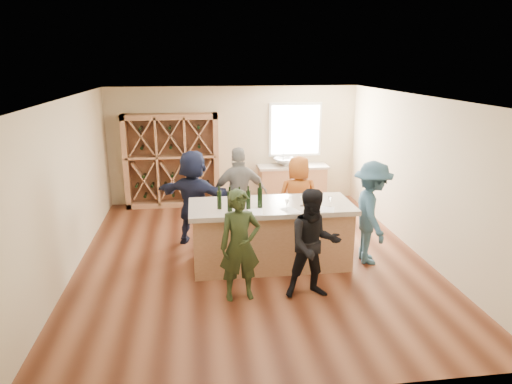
{
  "coord_description": "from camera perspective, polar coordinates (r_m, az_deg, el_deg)",
  "views": [
    {
      "loc": [
        -0.91,
        -7.44,
        3.38
      ],
      "look_at": [
        0.1,
        0.2,
        1.15
      ],
      "focal_mm": 32.0,
      "sensor_mm": 36.0,
      "label": 1
    }
  ],
  "objects": [
    {
      "name": "sink",
      "position": [
        11.1,
        3.6,
        3.79
      ],
      "size": [
        0.54,
        0.54,
        0.19
      ],
      "primitive_type": "imported",
      "color": "silver",
      "rests_on": "back_counter_top"
    },
    {
      "name": "back_counter_top",
      "position": [
        11.17,
        4.6,
        3.2
      ],
      "size": [
        1.7,
        0.62,
        0.06
      ],
      "primitive_type": "cube",
      "color": "#B4A593",
      "rests_on": "back_counter_base"
    },
    {
      "name": "person_near_right",
      "position": [
        6.68,
        7.23,
        -6.51
      ],
      "size": [
        0.8,
        0.45,
        1.64
      ],
      "primitive_type": "imported",
      "rotation": [
        0.0,
        0.0,
        0.01
      ],
      "color": "black",
      "rests_on": "floor"
    },
    {
      "name": "tasting_counter_base",
      "position": [
        7.78,
        1.86,
        -5.6
      ],
      "size": [
        2.6,
        1.0,
        1.0
      ],
      "primitive_type": "cube",
      "color": "#AB7751",
      "rests_on": "floor"
    },
    {
      "name": "wine_bottle_c",
      "position": [
        7.34,
        -2.08,
        -0.99
      ],
      "size": [
        0.07,
        0.07,
        0.28
      ],
      "primitive_type": "cylinder",
      "rotation": [
        0.0,
        0.0,
        0.04
      ],
      "color": "black",
      "rests_on": "tasting_counter_top"
    },
    {
      "name": "faucet",
      "position": [
        11.26,
        3.43,
        4.27
      ],
      "size": [
        0.02,
        0.02,
        0.3
      ],
      "primitive_type": "cylinder",
      "color": "silver",
      "rests_on": "back_counter_top"
    },
    {
      "name": "ceiling",
      "position": [
        7.51,
        -0.57,
        12.1
      ],
      "size": [
        6.0,
        7.0,
        0.1
      ],
      "primitive_type": "cube",
      "color": "white",
      "rests_on": "ground"
    },
    {
      "name": "wall_front",
      "position": [
        4.46,
        5.15,
        -10.28
      ],
      "size": [
        6.0,
        0.1,
        2.8
      ],
      "primitive_type": "cube",
      "color": "beige",
      "rests_on": "ground"
    },
    {
      "name": "wine_glass_c",
      "position": [
        7.32,
        7.58,
        -1.62
      ],
      "size": [
        0.08,
        0.08,
        0.17
      ],
      "primitive_type": "cone",
      "rotation": [
        0.0,
        0.0,
        0.26
      ],
      "color": "white",
      "rests_on": "tasting_counter_top"
    },
    {
      "name": "wine_glass_e",
      "position": [
        7.51,
        9.23,
        -1.27
      ],
      "size": [
        0.08,
        0.08,
        0.16
      ],
      "primitive_type": "cone",
      "rotation": [
        0.0,
        0.0,
        -0.36
      ],
      "color": "white",
      "rests_on": "tasting_counter_top"
    },
    {
      "name": "person_far_right",
      "position": [
        8.78,
        5.29,
        -0.81
      ],
      "size": [
        0.82,
        0.54,
        1.66
      ],
      "primitive_type": "imported",
      "rotation": [
        0.0,
        0.0,
        3.13
      ],
      "color": "#994C19",
      "rests_on": "floor"
    },
    {
      "name": "wine_glass_d",
      "position": [
        7.49,
        5.77,
        -1.07
      ],
      "size": [
        0.08,
        0.08,
        0.19
      ],
      "primitive_type": "cone",
      "rotation": [
        0.0,
        0.0,
        0.07
      ],
      "color": "white",
      "rests_on": "tasting_counter_top"
    },
    {
      "name": "wine_bottle_a",
      "position": [
        7.32,
        -4.61,
        -1.0
      ],
      "size": [
        0.09,
        0.09,
        0.3
      ],
      "primitive_type": "cylinder",
      "rotation": [
        0.0,
        0.0,
        0.17
      ],
      "color": "black",
      "rests_on": "tasting_counter_top"
    },
    {
      "name": "back_counter_base",
      "position": [
        11.28,
        4.55,
        0.92
      ],
      "size": [
        1.6,
        0.58,
        0.86
      ],
      "primitive_type": "cube",
      "color": "#AB7751",
      "rests_on": "floor"
    },
    {
      "name": "person_far_left",
      "position": [
        8.61,
        -7.76,
        -0.7
      ],
      "size": [
        1.77,
        1.32,
        1.82
      ],
      "primitive_type": "imported",
      "rotation": [
        0.0,
        0.0,
        2.66
      ],
      "color": "#191E38",
      "rests_on": "floor"
    },
    {
      "name": "window_frame",
      "position": [
        11.29,
        4.91,
        7.77
      ],
      "size": [
        1.3,
        0.06,
        1.3
      ],
      "primitive_type": "cube",
      "color": "white",
      "rests_on": "wall_back"
    },
    {
      "name": "tasting_menu_c",
      "position": [
        7.4,
        8.89,
        -2.15
      ],
      "size": [
        0.31,
        0.36,
        0.0
      ],
      "primitive_type": "cube",
      "rotation": [
        0.0,
        0.0,
        -0.33
      ],
      "color": "white",
      "rests_on": "tasting_counter_top"
    },
    {
      "name": "wine_glass_b",
      "position": [
        7.2,
        3.87,
        -1.7
      ],
      "size": [
        0.08,
        0.08,
        0.19
      ],
      "primitive_type": "cone",
      "rotation": [
        0.0,
        0.0,
        -0.05
      ],
      "color": "white",
      "rests_on": "tasting_counter_top"
    },
    {
      "name": "person_near_left",
      "position": [
        6.58,
        -2.01,
        -6.7
      ],
      "size": [
        0.65,
        0.51,
        1.65
      ],
      "primitive_type": "imported",
      "rotation": [
        0.0,
        0.0,
        0.12
      ],
      "color": "#263319",
      "rests_on": "floor"
    },
    {
      "name": "wall_right",
      "position": [
        8.66,
        19.94,
        1.94
      ],
      "size": [
        0.1,
        7.0,
        2.8
      ],
      "primitive_type": "cube",
      "color": "beige",
      "rests_on": "ground"
    },
    {
      "name": "tasting_menu_a",
      "position": [
        7.19,
        -0.1,
        -2.48
      ],
      "size": [
        0.28,
        0.35,
        0.0
      ],
      "primitive_type": "cube",
      "rotation": [
        0.0,
        0.0,
        -0.14
      ],
      "color": "white",
      "rests_on": "tasting_counter_top"
    },
    {
      "name": "wine_bottle_e",
      "position": [
        7.36,
        0.5,
        -0.7
      ],
      "size": [
        0.09,
        0.09,
        0.33
      ],
      "primitive_type": "cylinder",
      "rotation": [
        0.0,
        0.0,
        -0.14
      ],
      "color": "black",
      "rests_on": "tasting_counter_top"
    },
    {
      "name": "window_pane",
      "position": [
        11.26,
        4.95,
        7.75
      ],
      "size": [
        1.18,
        0.01,
        1.18
      ],
      "primitive_type": "cube",
      "color": "white",
      "rests_on": "wall_back"
    },
    {
      "name": "floor",
      "position": [
        8.24,
        -0.51,
        -8.45
      ],
      "size": [
        6.0,
        7.0,
        0.1
      ],
      "primitive_type": "cube",
      "color": "brown",
      "rests_on": "ground"
    },
    {
      "name": "wall_back",
      "position": [
        11.2,
        -2.77,
        5.93
      ],
      "size": [
        6.0,
        0.1,
        2.8
      ],
      "primitive_type": "cube",
      "color": "beige",
      "rests_on": "ground"
    },
    {
      "name": "person_server",
      "position": [
        7.99,
        14.23,
        -2.54
      ],
      "size": [
        0.68,
        1.21,
        1.78
      ],
      "primitive_type": "imported",
      "rotation": [
        0.0,
        0.0,
        1.44
      ],
      "color": "#335972",
      "rests_on": "floor"
    },
    {
      "name": "wine_rack",
      "position": [
        10.96,
        -10.48,
        3.86
      ],
      "size": [
        2.2,
        0.45,
        2.2
      ],
      "primitive_type": "cube",
      "color": "#AB7751",
      "rests_on": "floor"
    },
    {
      "name": "tasting_counter_top",
      "position": [
        7.59,
        1.9,
        -1.81
      ],
      "size": [
        2.72,
        1.12,
        0.08
      ],
      "primitive_type": "cube",
      "color": "#B4A593",
      "rests_on": "tasting_counter_base"
    },
    {
      "name": "wine_bottle_b",
      "position": [
        7.19,
        -3.29,
        -1.2
      ],
      "size": [
        0.09,
        0.09,
        0.32
      ],
      "primitive_type": "cylinder",
      "rotation": [
        0.0,
        0.0,
        -0.13
      ],
      "color": "black",
      "rests_on": "tasting_counter_top"
    },
    {
      "name": "tasting_menu_b",
      "position": [
        7.29,
        4.29,
        -2.29
      ],
      "size": [
        0.32,
        0.37,
        0.0
      ],
      "primitive_type": "cube",
      "rotation": [
        0.0,
        0.0,
        0.35
      ],
      "color": "white",
      "rests_on": "tasting_counter_top"
    },
    {
      "name": "person_far_mid",
      "position": [
        8.64,
        -2.05,
        -0.41
      ],
      "size": [
        1.1,
        0.6,
        1.84
      ],
      "primitive_type": "imported",
      "rotation": [
        0.0,
        0.0,
        3.18
      ],
      "color": "slate",
      "rests_on": "floor"
    },
    {
      "name": "wine_bottle_d",
      "position": [
        7.3,
        -0.96,
        -0.99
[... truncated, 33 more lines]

